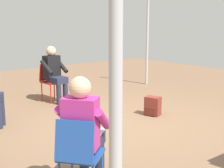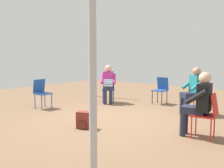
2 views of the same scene
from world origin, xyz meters
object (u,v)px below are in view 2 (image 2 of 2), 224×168
object	(u,v)px
person_in_black	(199,101)
chair_south	(42,91)
chair_west	(161,88)
chair_north	(208,112)
chair_southwest	(108,87)
person_in_teal	(193,88)
person_with_laptop	(108,82)
chair_northwest	(198,95)
backpack_near_laptop_user	(84,121)

from	to	relation	value
person_in_black	chair_south	bearing A→B (deg)	86.10
chair_west	chair_north	world-z (taller)	same
chair_north	chair_southwest	xyz separation A→B (m)	(-1.68, -3.83, 0.00)
chair_southwest	chair_north	bearing A→B (deg)	118.11
chair_south	person_in_teal	xyz separation A→B (m)	(-2.07, 3.73, 0.20)
chair_north	chair_southwest	world-z (taller)	same
chair_west	person_in_teal	bearing A→B (deg)	150.48
chair_west	person_with_laptop	world-z (taller)	person_with_laptop
chair_northwest	chair_north	world-z (taller)	same
chair_northwest	person_with_laptop	world-z (taller)	person_with_laptop
chair_north	person_with_laptop	xyz separation A→B (m)	(-1.55, -3.72, 0.20)
chair_northwest	chair_north	bearing A→B (deg)	148.86
person_in_black	chair_west	bearing A→B (deg)	32.69
chair_north	chair_northwest	bearing A→B (deg)	17.39
chair_southwest	chair_south	bearing A→B (deg)	28.09
person_with_laptop	person_in_teal	distance (m)	2.75
person_with_laptop	backpack_near_laptop_user	bearing A→B (deg)	81.90
person_with_laptop	person_in_black	bearing A→B (deg)	118.01
chair_southwest	person_in_teal	distance (m)	2.86
chair_northwest	person_in_teal	bearing A→B (deg)	90.00
chair_south	person_in_black	size ratio (longest dim) A/B	0.69
chair_west	chair_southwest	distance (m)	1.72
chair_north	person_in_teal	world-z (taller)	person_in_teal
person_with_laptop	backpack_near_laptop_user	xyz separation A→B (m)	(2.53, 1.47, -0.53)
chair_southwest	person_with_laptop	distance (m)	0.26
chair_south	person_in_teal	bearing A→B (deg)	119.93
chair_northwest	backpack_near_laptop_user	xyz separation A→B (m)	(2.88, -1.37, -0.34)
backpack_near_laptop_user	person_in_black	bearing A→B (deg)	114.73
person_with_laptop	person_in_black	world-z (taller)	same
person_in_black	backpack_near_laptop_user	xyz separation A→B (m)	(0.96, -2.09, -0.54)
chair_northwest	person_in_black	xyz separation A→B (m)	(1.91, 0.72, 0.20)
person_in_black	chair_north	bearing A→B (deg)	-90.00
person_with_laptop	person_in_black	xyz separation A→B (m)	(1.57, 3.55, 0.00)
chair_north	backpack_near_laptop_user	size ratio (longest dim) A/B	2.36
chair_north	person_with_laptop	bearing A→B (deg)	59.77
chair_south	person_with_laptop	bearing A→B (deg)	153.05
chair_north	person_in_black	bearing A→B (deg)	90.00
chair_west	person_with_laptop	bearing A→B (deg)	35.27
person_with_laptop	person_in_black	distance (m)	3.89
chair_south	chair_west	distance (m)	3.71
person_in_teal	backpack_near_laptop_user	world-z (taller)	person_in_teal
chair_southwest	person_with_laptop	size ratio (longest dim) A/B	0.69
chair_west	backpack_near_laptop_user	world-z (taller)	chair_west
chair_southwest	chair_northwest	bearing A→B (deg)	145.92
chair_south	chair_southwest	size ratio (longest dim) A/B	1.00
chair_north	backpack_near_laptop_user	bearing A→B (deg)	105.95
chair_north	person_with_laptop	world-z (taller)	person_with_laptop
chair_southwest	person_in_teal	world-z (taller)	person_in_teal
chair_north	backpack_near_laptop_user	world-z (taller)	chair_north
chair_northwest	person_with_laptop	size ratio (longest dim) A/B	0.69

